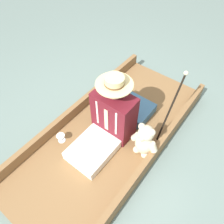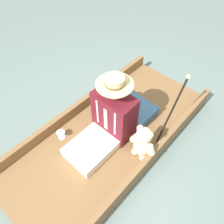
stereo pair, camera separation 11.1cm
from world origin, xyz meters
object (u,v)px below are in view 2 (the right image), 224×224
wine_glass (61,134)px  teddy_bear (142,143)px  seated_person (109,120)px  walking_cane (174,106)px

wine_glass → teddy_bear: bearing=-151.3°
seated_person → walking_cane: size_ratio=1.02×
seated_person → wine_glass: size_ratio=8.67×
seated_person → walking_cane: (-0.46, -0.46, 0.18)m
seated_person → wine_glass: (0.38, 0.38, -0.22)m
seated_person → teddy_bear: 0.42m
teddy_bear → wine_glass: (0.78, 0.43, -0.14)m
wine_glass → walking_cane: (-0.83, -0.84, 0.39)m
walking_cane → wine_glass: bearing=45.3°
wine_glass → walking_cane: 1.25m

